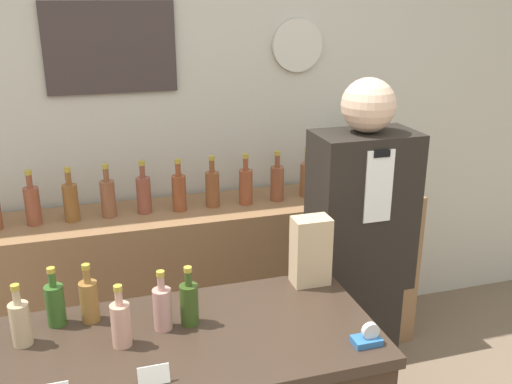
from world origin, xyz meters
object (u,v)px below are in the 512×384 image
object	(u,v)px
shopkeeper	(358,270)
potted_plant	(371,157)
paper_bag	(311,251)
tape_dispenser	(368,337)

from	to	relation	value
shopkeeper	potted_plant	bearing A→B (deg)	59.93
shopkeeper	paper_bag	xyz separation A→B (m)	(-0.33, -0.24, 0.25)
shopkeeper	paper_bag	bearing A→B (deg)	-144.17
potted_plant	shopkeeper	bearing A→B (deg)	-120.07
shopkeeper	paper_bag	distance (m)	0.47
potted_plant	paper_bag	size ratio (longest dim) A/B	1.30
paper_bag	tape_dispenser	bearing A→B (deg)	-86.79
shopkeeper	potted_plant	xyz separation A→B (m)	(0.45, 0.78, 0.27)
shopkeeper	tape_dispenser	world-z (taller)	shopkeeper
shopkeeper	paper_bag	world-z (taller)	shopkeeper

